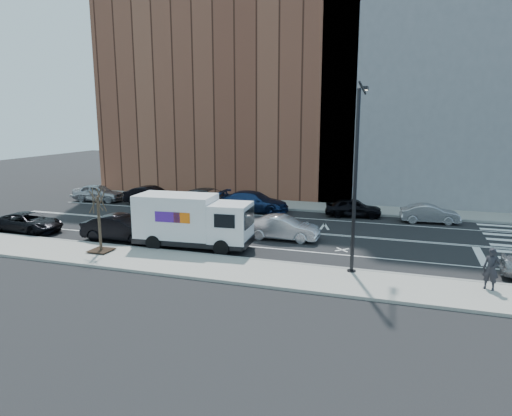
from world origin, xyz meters
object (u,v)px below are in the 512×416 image
Objects in this scene: fedex_van at (192,220)px; far_parked_a at (98,193)px; driving_sedan at (283,228)px; pedestrian at (491,269)px; far_parked_b at (152,196)px.

fedex_van is 18.66m from far_parked_a.
fedex_van reaches higher than driving_sedan.
pedestrian reaches higher than driving_sedan.
fedex_van reaches higher than far_parked_b.
far_parked_b is 1.08× the size of driving_sedan.
far_parked_a is 0.94× the size of far_parked_b.
far_parked_a is 33.51m from pedestrian.
pedestrian is at bearing -12.62° from fedex_van.
fedex_van is 5.89m from driving_sedan.
driving_sedan is at bearing -115.52° from far_parked_a.
far_parked_b is at bearing 126.03° from fedex_van.
far_parked_a is at bearing 68.57° from driving_sedan.
far_parked_a reaches higher than driving_sedan.
fedex_van is at bearing 126.55° from driving_sedan.
driving_sedan is at bearing 32.67° from fedex_van.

